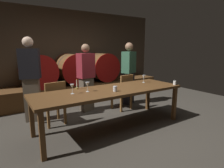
{
  "coord_description": "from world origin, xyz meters",
  "views": [
    {
      "loc": [
        -1.89,
        -2.92,
        1.52
      ],
      "look_at": [
        -0.09,
        -0.11,
        0.85
      ],
      "focal_mm": 29.26,
      "sensor_mm": 36.0,
      "label": 1
    }
  ],
  "objects": [
    {
      "name": "back_wall",
      "position": [
        0.0,
        2.7,
        1.32
      ],
      "size": [
        6.36,
        0.24,
        2.63
      ],
      "primitive_type": "cube",
      "color": "#473A2D",
      "rests_on": "ground"
    },
    {
      "name": "cup_right",
      "position": [
        1.22,
        -0.49,
        0.8
      ],
      "size": [
        0.06,
        0.06,
        0.09
      ],
      "primitive_type": "cylinder",
      "color": "white",
      "rests_on": "dining_table"
    },
    {
      "name": "dining_table",
      "position": [
        -0.12,
        -0.13,
        0.69
      ],
      "size": [
        2.84,
        0.91,
        0.75
      ],
      "color": "brown",
      "rests_on": "ground"
    },
    {
      "name": "candle_center",
      "position": [
        -0.64,
        0.24,
        0.81
      ],
      "size": [
        0.05,
        0.05,
        0.2
      ],
      "color": "olive",
      "rests_on": "dining_table"
    },
    {
      "name": "wine_glass_center",
      "position": [
        -0.56,
        -0.06,
        0.88
      ],
      "size": [
        0.07,
        0.07,
        0.17
      ],
      "color": "white",
      "rests_on": "dining_table"
    },
    {
      "name": "wine_barrel_center",
      "position": [
        -0.01,
        2.15,
        0.91
      ],
      "size": [
        0.86,
        0.9,
        0.86
      ],
      "color": "brown",
      "rests_on": "barrel_shelf"
    },
    {
      "name": "wine_glass_right",
      "position": [
        0.85,
        0.05,
        0.87
      ],
      "size": [
        0.07,
        0.07,
        0.17
      ],
      "color": "white",
      "rests_on": "dining_table"
    },
    {
      "name": "chair_left",
      "position": [
        -0.99,
        0.58,
        0.49
      ],
      "size": [
        0.45,
        0.45,
        0.88
      ],
      "rotation": [
        0.0,
        0.0,
        3.27
      ],
      "color": "brown",
      "rests_on": "ground"
    },
    {
      "name": "wine_barrel_left",
      "position": [
        -0.95,
        2.15,
        0.91
      ],
      "size": [
        0.86,
        0.9,
        0.86
      ],
      "color": "#513319",
      "rests_on": "barrel_shelf"
    },
    {
      "name": "ground_plane",
      "position": [
        0.0,
        0.0,
        0.0
      ],
      "size": [
        8.26,
        8.26,
        0.0
      ],
      "primitive_type": "plane",
      "color": "#3F3A33"
    },
    {
      "name": "wine_glass_left",
      "position": [
        -0.85,
        -0.06,
        0.88
      ],
      "size": [
        0.07,
        0.07,
        0.17
      ],
      "color": "white",
      "rests_on": "dining_table"
    },
    {
      "name": "guest_center",
      "position": [
        -0.09,
        1.02,
        0.82
      ],
      "size": [
        0.42,
        0.31,
        1.6
      ],
      "rotation": [
        0.0,
        0.0,
        3.33
      ],
      "color": "brown",
      "rests_on": "ground"
    },
    {
      "name": "cup_left",
      "position": [
        -0.15,
        -0.31,
        0.8
      ],
      "size": [
        0.07,
        0.07,
        0.09
      ],
      "primitive_type": "cylinder",
      "color": "silver",
      "rests_on": "dining_table"
    },
    {
      "name": "wine_barrel_right",
      "position": [
        0.95,
        2.15,
        0.91
      ],
      "size": [
        0.86,
        0.9,
        0.86
      ],
      "color": "brown",
      "rests_on": "barrel_shelf"
    },
    {
      "name": "guest_right",
      "position": [
        1.1,
        0.91,
        0.85
      ],
      "size": [
        0.44,
        0.37,
        1.65
      ],
      "rotation": [
        0.0,
        0.0,
        3.54
      ],
      "color": "black",
      "rests_on": "ground"
    },
    {
      "name": "guest_left",
      "position": [
        -1.31,
        1.04,
        0.89
      ],
      "size": [
        0.44,
        0.36,
        1.73
      ],
      "rotation": [
        0.0,
        0.0,
        2.78
      ],
      "color": "brown",
      "rests_on": "ground"
    },
    {
      "name": "barrel_shelf",
      "position": [
        0.0,
        2.15,
        0.24
      ],
      "size": [
        5.72,
        0.9,
        0.49
      ],
      "primitive_type": "cube",
      "color": "brown",
      "rests_on": "ground"
    },
    {
      "name": "chair_right",
      "position": [
        0.7,
        0.59,
        0.49
      ],
      "size": [
        0.45,
        0.45,
        0.88
      ],
      "rotation": [
        0.0,
        0.0,
        3.28
      ],
      "color": "brown",
      "rests_on": "ground"
    }
  ]
}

